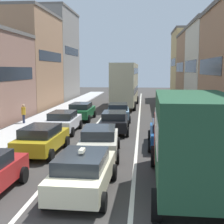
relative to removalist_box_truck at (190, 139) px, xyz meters
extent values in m
plane|color=#393633|center=(-3.70, -2.39, -1.97)|extent=(140.00, 140.00, 0.00)
cube|color=#B4B4B4|center=(-10.40, 17.61, -1.90)|extent=(2.60, 64.00, 0.14)
cube|color=silver|center=(-5.40, 17.61, -1.97)|extent=(0.16, 60.00, 0.01)
cube|color=silver|center=(-2.00, 17.61, -1.97)|extent=(0.16, 60.00, 0.01)
cube|color=black|center=(-12.18, 14.11, 2.07)|extent=(0.02, 8.80, 1.10)
cube|color=#9E7556|center=(-15.70, 25.11, 3.34)|extent=(7.00, 10.90, 10.63)
cube|color=black|center=(-12.18, 25.11, 3.87)|extent=(0.02, 8.80, 1.10)
cube|color=#66605B|center=(-15.70, 25.11, 8.81)|extent=(7.20, 10.90, 0.30)
cube|color=gray|center=(-15.70, 36.11, 4.41)|extent=(7.00, 10.90, 12.77)
cube|color=black|center=(-12.18, 36.11, 5.05)|extent=(0.02, 8.80, 1.10)
cube|color=#66605B|center=(-15.70, 36.11, 10.95)|extent=(7.20, 10.90, 0.30)
cube|color=tan|center=(6.20, 37.21, 2.96)|extent=(7.00, 8.70, 9.86)
cube|color=black|center=(2.69, 37.21, 3.45)|extent=(0.02, 7.04, 1.10)
cube|color=#66605B|center=(6.20, 37.21, 8.03)|extent=(7.20, 8.70, 0.30)
cube|color=#9E7556|center=(6.20, 28.41, 2.26)|extent=(7.00, 8.70, 8.47)
cube|color=black|center=(2.69, 28.41, 2.68)|extent=(0.02, 7.04, 1.10)
cube|color=#66605B|center=(6.20, 28.41, 6.64)|extent=(7.20, 8.70, 0.30)
cube|color=black|center=(2.69, 19.61, 2.69)|extent=(0.02, 7.04, 1.10)
cube|color=black|center=(2.69, 10.81, 2.60)|extent=(0.02, 7.04, 1.10)
cube|color=#A51E1E|center=(0.06, 2.88, -0.54)|extent=(2.45, 2.45, 1.90)
cube|color=black|center=(0.09, 4.09, -0.16)|extent=(2.02, 0.07, 0.70)
cube|color=#234C33|center=(-0.02, -0.88, 0.21)|extent=(2.51, 5.49, 2.80)
cube|color=white|center=(-1.23, -0.85, 0.49)|extent=(0.12, 4.48, 0.90)
cylinder|color=black|center=(-1.14, 2.99, -1.49)|extent=(0.32, 0.97, 0.96)
cylinder|color=black|center=(1.26, 2.94, -1.49)|extent=(0.32, 0.97, 0.96)
cylinder|color=black|center=(-1.25, -2.29, -1.49)|extent=(0.32, 0.97, 0.96)
cube|color=beige|center=(-3.75, -0.39, -1.30)|extent=(1.90, 4.34, 0.70)
cube|color=#1E2328|center=(-3.76, -0.59, -0.74)|extent=(1.64, 2.45, 0.52)
cube|color=#F2EACC|center=(-3.76, -0.59, -0.37)|extent=(0.17, 0.44, 0.12)
cylinder|color=black|center=(-4.64, 1.09, -1.65)|extent=(0.24, 0.65, 0.64)
cylinder|color=black|center=(-2.80, 1.05, -1.65)|extent=(0.24, 0.65, 0.64)
cylinder|color=black|center=(-4.71, -1.83, -1.65)|extent=(0.24, 0.65, 0.64)
cylinder|color=black|center=(-2.87, -1.87, -1.65)|extent=(0.24, 0.65, 0.64)
cylinder|color=black|center=(-6.27, 0.38, -1.65)|extent=(0.23, 0.64, 0.64)
cube|color=beige|center=(-3.86, 4.68, -1.30)|extent=(2.07, 4.41, 0.70)
cube|color=#1E2328|center=(-3.85, 4.49, -0.74)|extent=(1.73, 2.50, 0.52)
cylinder|color=black|center=(-4.87, 6.09, -1.65)|extent=(0.26, 0.65, 0.64)
cylinder|color=black|center=(-3.03, 6.20, -1.65)|extent=(0.26, 0.65, 0.64)
cylinder|color=black|center=(-4.68, 3.17, -1.65)|extent=(0.26, 0.65, 0.64)
cylinder|color=black|center=(-2.85, 3.28, -1.65)|extent=(0.26, 0.65, 0.64)
cube|color=#B29319|center=(-6.91, 4.76, -1.30)|extent=(1.91, 4.34, 0.70)
cube|color=#1E2328|center=(-6.91, 4.56, -0.74)|extent=(1.64, 2.45, 0.52)
cylinder|color=black|center=(-7.79, 6.24, -1.65)|extent=(0.24, 0.65, 0.64)
cylinder|color=black|center=(-5.95, 6.20, -1.65)|extent=(0.24, 0.65, 0.64)
cylinder|color=black|center=(-7.86, 3.32, -1.65)|extent=(0.24, 0.65, 0.64)
cylinder|color=black|center=(-6.02, 3.28, -1.65)|extent=(0.24, 0.65, 0.64)
cube|color=black|center=(-3.64, 10.78, -1.30)|extent=(1.95, 4.36, 0.70)
cube|color=#1E2328|center=(-3.63, 10.58, -0.74)|extent=(1.67, 2.46, 0.52)
cylinder|color=black|center=(-4.61, 12.21, -1.65)|extent=(0.24, 0.65, 0.64)
cylinder|color=black|center=(-2.77, 12.28, -1.65)|extent=(0.24, 0.65, 0.64)
cylinder|color=black|center=(-4.51, 9.29, -1.65)|extent=(0.24, 0.65, 0.64)
cylinder|color=black|center=(-2.67, 9.35, -1.65)|extent=(0.24, 0.65, 0.64)
cube|color=silver|center=(-7.20, 10.49, -1.30)|extent=(1.85, 4.32, 0.70)
cube|color=#1E2328|center=(-7.20, 10.29, -0.74)|extent=(1.61, 2.43, 0.52)
cylinder|color=black|center=(-8.14, 11.95, -1.65)|extent=(0.23, 0.64, 0.64)
cylinder|color=black|center=(-6.30, 11.97, -1.65)|extent=(0.23, 0.64, 0.64)
cylinder|color=black|center=(-8.10, 9.02, -1.65)|extent=(0.23, 0.64, 0.64)
cylinder|color=black|center=(-6.26, 9.04, -1.65)|extent=(0.23, 0.64, 0.64)
cube|color=#759EB7|center=(-3.78, 16.08, -1.30)|extent=(2.09, 4.41, 0.70)
cube|color=#1E2328|center=(-3.77, 15.88, -0.74)|extent=(1.74, 2.51, 0.52)
cylinder|color=black|center=(-4.80, 17.47, -1.65)|extent=(0.26, 0.65, 0.64)
cylinder|color=black|center=(-2.96, 17.60, -1.65)|extent=(0.26, 0.65, 0.64)
cylinder|color=black|center=(-4.60, 14.56, -1.65)|extent=(0.26, 0.65, 0.64)
cylinder|color=black|center=(-2.77, 14.68, -1.65)|extent=(0.26, 0.65, 0.64)
cube|color=#19592D|center=(-7.03, 16.19, -1.30)|extent=(1.86, 4.32, 0.70)
cube|color=#1E2328|center=(-7.03, 15.99, -0.74)|extent=(1.62, 2.43, 0.52)
cylinder|color=black|center=(-7.93, 17.66, -1.65)|extent=(0.23, 0.64, 0.64)
cylinder|color=black|center=(-6.09, 17.63, -1.65)|extent=(0.23, 0.64, 0.64)
cylinder|color=black|center=(-7.97, 14.74, -1.65)|extent=(0.23, 0.64, 0.64)
cylinder|color=black|center=(-6.13, 14.71, -1.65)|extent=(0.23, 0.64, 0.64)
cube|color=#194C8C|center=(-0.32, 6.97, -1.30)|extent=(1.86, 4.33, 0.70)
cube|color=#1E2328|center=(-0.32, 6.77, -0.74)|extent=(1.62, 2.43, 0.52)
cylinder|color=black|center=(-1.22, 8.44, -1.65)|extent=(0.23, 0.64, 0.64)
cylinder|color=black|center=(0.62, 8.42, -1.65)|extent=(0.23, 0.64, 0.64)
cylinder|color=black|center=(-1.26, 5.52, -1.65)|extent=(0.23, 0.64, 0.64)
cylinder|color=black|center=(0.58, 5.49, -1.65)|extent=(0.23, 0.64, 0.64)
cube|color=#BFB793|center=(-3.73, 26.01, -0.27)|extent=(2.75, 10.56, 2.40)
cube|color=black|center=(-3.73, 26.01, 0.09)|extent=(2.77, 9.93, 0.70)
cube|color=#BFB793|center=(-3.73, 26.01, 2.01)|extent=(2.75, 10.56, 2.16)
cube|color=black|center=(-3.73, 26.01, 2.25)|extent=(2.77, 9.93, 0.64)
cylinder|color=black|center=(-4.89, 29.82, -1.47)|extent=(0.32, 1.01, 1.00)
cylinder|color=black|center=(-2.39, 29.76, -1.47)|extent=(0.32, 1.01, 1.00)
cylinder|color=black|center=(-5.06, 22.89, -1.47)|extent=(0.32, 1.01, 1.00)
cylinder|color=black|center=(-2.56, 22.83, -1.47)|extent=(0.32, 1.01, 1.00)
cylinder|color=#262D47|center=(-11.11, 13.13, -1.56)|extent=(0.16, 0.16, 0.82)
cylinder|color=#262D47|center=(-11.15, 13.31, -1.56)|extent=(0.16, 0.16, 0.82)
cylinder|color=gold|center=(-11.13, 13.22, -0.85)|extent=(0.34, 0.34, 0.60)
sphere|color=tan|center=(-11.13, 13.22, -0.43)|extent=(0.24, 0.24, 0.24)
cylinder|color=gold|center=(-11.08, 13.01, -0.82)|extent=(0.10, 0.10, 0.55)
cylinder|color=gold|center=(-11.18, 13.44, -0.82)|extent=(0.10, 0.10, 0.55)
camera|label=1|loc=(-1.68, -11.24, 2.42)|focal=51.39mm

